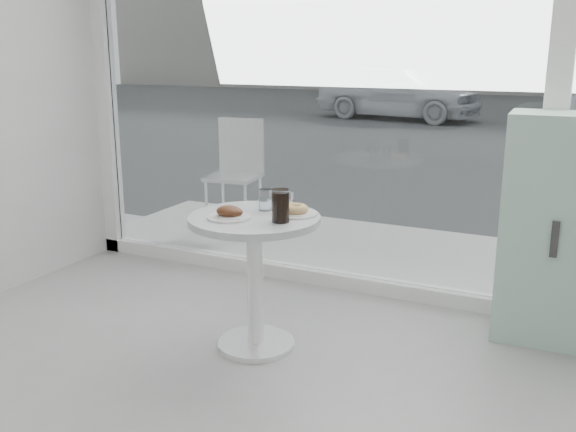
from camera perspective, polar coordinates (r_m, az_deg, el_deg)
The scene contains 12 objects.
storefront at distance 4.18m, azimuth 11.61°, elevation 15.22°, with size 5.00×0.14×3.00m.
main_table at distance 3.54m, azimuth -2.97°, elevation -3.42°, with size 0.72×0.72×0.77m.
patio_deck at distance 5.24m, azimuth 12.08°, elevation -3.76°, with size 5.60×1.60×0.05m, color beige.
street at distance 17.17m, azimuth 22.12°, elevation 8.05°, with size 40.00×24.00×0.00m, color #3D3D3D.
mint_cabinet at distance 3.93m, azimuth 22.82°, elevation -1.13°, with size 0.62×0.44×1.31m.
patio_chair at distance 5.78m, azimuth -4.57°, elevation 4.31°, with size 0.49×0.49×1.00m.
car_white at distance 15.90m, azimuth 9.76°, elevation 10.88°, with size 1.58×3.92×1.33m, color silver.
plate_fritter at distance 3.43m, azimuth -5.19°, elevation 0.22°, with size 0.24×0.24×0.07m.
plate_donut at distance 3.50m, azimuth 0.64°, elevation 0.46°, with size 0.24×0.24×0.06m.
water_tumbler_a at distance 3.58m, azimuth -2.01°, elevation 1.34°, with size 0.07×0.07×0.12m.
water_tumbler_b at distance 3.56m, azimuth -0.05°, elevation 1.20°, with size 0.07×0.07×0.11m.
cola_glass at distance 3.33m, azimuth -0.67°, elevation 0.86°, with size 0.09×0.09×0.18m.
Camera 1 is at (1.13, -1.05, 1.65)m, focal length 40.00 mm.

